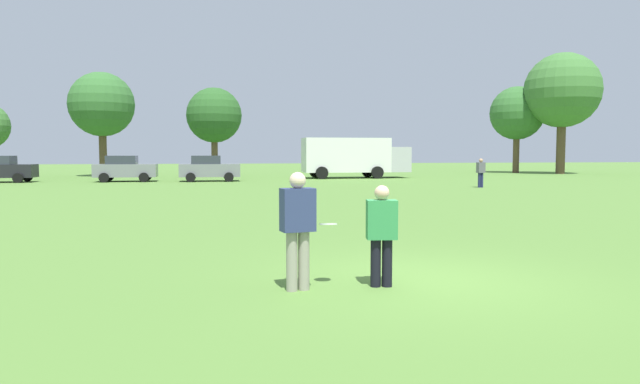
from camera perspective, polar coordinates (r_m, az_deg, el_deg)
ground_plane at (r=9.21m, az=10.60°, el=-8.80°), size 192.66×192.66×0.00m
player_thrower at (r=8.23m, az=-2.28°, el=-3.27°), size 0.53×0.36×1.75m
player_defender at (r=8.53m, az=6.28°, el=-3.88°), size 0.49×0.32×1.54m
frisbee at (r=8.54m, az=0.86°, el=-3.28°), size 0.27×0.27×0.06m
traffic_cone at (r=15.29m, az=6.44°, el=-2.77°), size 0.32×0.32×0.48m
parked_car_mid_left at (r=43.99m, az=-29.70°, el=2.06°), size 4.21×2.24×1.82m
parked_car_center at (r=41.56m, az=-19.22°, el=2.28°), size 4.21×2.24×1.82m
parked_car_mid_right at (r=40.47m, az=-11.23°, el=2.38°), size 4.21×2.24×1.82m
box_truck at (r=44.85m, az=3.42°, el=3.67°), size 8.52×3.06×3.18m
bystander_sideline_watcher at (r=33.95m, az=16.03°, el=2.06°), size 0.51×0.36×1.69m
tree_east_oak at (r=51.51m, az=-21.32°, el=8.26°), size 5.44×5.44×8.84m
tree_far_east_pine at (r=47.84m, az=-10.72°, el=7.64°), size 4.57×4.57×7.42m
tree_far_west_pine at (r=59.78m, az=19.40°, el=7.54°), size 5.31×5.31×8.62m
tree_horizon_center at (r=58.59m, az=23.43°, el=9.43°), size 7.05×7.05×11.45m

